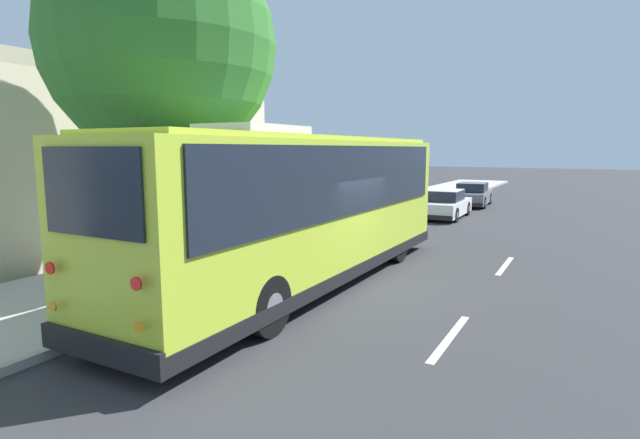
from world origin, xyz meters
TOP-DOWN VIEW (x-y plane):
  - ground_plane at (0.00, 0.00)m, footprint 160.00×160.00m
  - sidewalk_slab at (0.00, 4.41)m, footprint 80.00×4.45m
  - curb_strip at (0.00, 2.11)m, footprint 80.00×0.14m
  - shuttle_bus at (-0.42, 0.72)m, footprint 11.52×2.66m
  - parked_sedan_white at (12.68, 0.94)m, footprint 4.32×1.86m
  - parked_sedan_gray at (18.35, 0.86)m, footprint 4.30×1.96m
  - street_tree at (-1.72, 3.66)m, footprint 5.15×5.15m
  - sign_post_far at (-4.57, 2.42)m, footprint 0.06×0.06m
  - fire_hydrant at (7.44, 2.69)m, footprint 0.22×0.22m
  - lane_stripe_mid at (-2.15, -3.08)m, footprint 2.40×0.14m
  - lane_stripe_ahead at (3.85, -3.08)m, footprint 2.40×0.14m

SIDE VIEW (x-z plane):
  - ground_plane at x=0.00m, z-range 0.00..0.00m
  - lane_stripe_mid at x=-2.15m, z-range 0.00..0.01m
  - lane_stripe_ahead at x=3.85m, z-range 0.00..0.01m
  - sidewalk_slab at x=0.00m, z-range 0.00..0.15m
  - curb_strip at x=0.00m, z-range 0.00..0.15m
  - fire_hydrant at x=7.44m, z-range 0.15..0.96m
  - parked_sedan_white at x=12.68m, z-range -0.05..1.26m
  - parked_sedan_gray at x=18.35m, z-range -0.05..1.26m
  - sign_post_far at x=-4.57m, z-range 0.15..1.34m
  - shuttle_bus at x=-0.42m, z-range 0.15..3.77m
  - street_tree at x=-1.72m, z-range 1.49..10.15m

